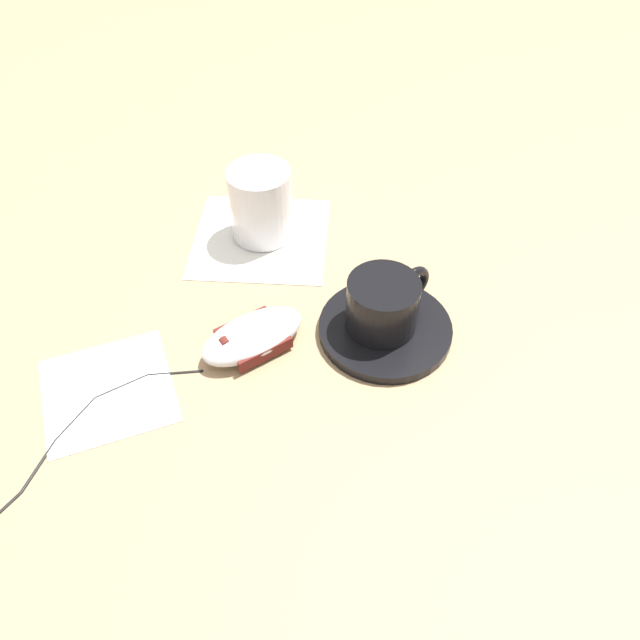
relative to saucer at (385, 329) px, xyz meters
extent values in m
plane|color=#9E7F5B|center=(0.12, -0.11, -0.01)|extent=(3.00, 3.00, 0.00)
cylinder|color=black|center=(0.00, 0.00, 0.00)|extent=(0.14, 0.14, 0.01)
cylinder|color=black|center=(0.00, 0.00, 0.03)|extent=(0.08, 0.08, 0.06)
torus|color=black|center=(-0.04, -0.01, 0.04)|extent=(0.05, 0.02, 0.05)
ellipsoid|color=silver|center=(0.14, -0.04, 0.01)|extent=(0.12, 0.08, 0.03)
cylinder|color=#591E19|center=(0.17, -0.03, 0.02)|extent=(0.01, 0.01, 0.01)
cube|color=#591E19|center=(0.13, -0.01, 0.01)|extent=(0.06, 0.01, 0.01)
cube|color=#591E19|center=(0.14, -0.07, 0.01)|extent=(0.06, 0.01, 0.01)
cylinder|color=black|center=(0.22, -0.04, 0.00)|extent=(0.05, 0.02, 0.00)
cylinder|color=black|center=(0.27, -0.04, 0.00)|extent=(0.05, 0.01, 0.00)
cylinder|color=black|center=(0.32, -0.02, 0.00)|extent=(0.04, 0.04, 0.00)
cylinder|color=black|center=(0.36, 0.01, 0.00)|extent=(0.04, 0.04, 0.00)
sphere|color=black|center=(0.20, -0.03, 0.00)|extent=(0.00, 0.00, 0.00)
sphere|color=black|center=(0.25, -0.05, 0.00)|extent=(0.00, 0.00, 0.00)
sphere|color=black|center=(0.30, -0.04, 0.00)|extent=(0.00, 0.00, 0.00)
sphere|color=black|center=(0.34, -0.01, 0.00)|extent=(0.00, 0.00, 0.00)
sphere|color=black|center=(0.38, 0.04, 0.00)|extent=(0.00, 0.00, 0.00)
cube|color=silver|center=(0.07, -0.20, 0.00)|extent=(0.22, 0.22, 0.00)
cylinder|color=silver|center=(0.06, -0.21, 0.04)|extent=(0.08, 0.08, 0.09)
cube|color=white|center=(0.29, -0.04, 0.00)|extent=(0.13, 0.13, 0.00)
camera|label=1|loc=(0.25, 0.38, 0.50)|focal=35.00mm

